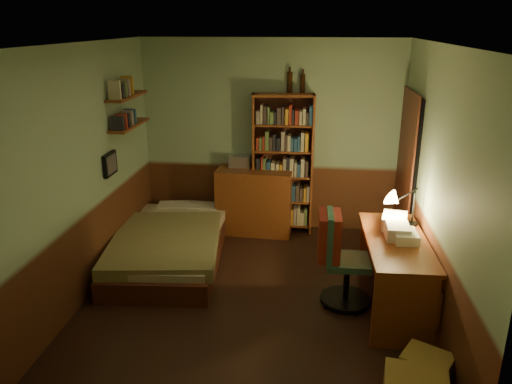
# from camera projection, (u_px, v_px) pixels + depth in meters

# --- Properties ---
(floor) EXTENTS (3.50, 4.00, 0.02)m
(floor) POSITION_uv_depth(u_px,v_px,m) (253.00, 297.00, 5.34)
(floor) COLOR black
(floor) RESTS_ON ground
(ceiling) EXTENTS (3.50, 4.00, 0.02)m
(ceiling) POSITION_uv_depth(u_px,v_px,m) (253.00, 43.00, 4.49)
(ceiling) COLOR silver
(ceiling) RESTS_ON wall_back
(wall_back) EXTENTS (3.50, 0.02, 2.60)m
(wall_back) POSITION_uv_depth(u_px,v_px,m) (271.00, 137.00, 6.80)
(wall_back) COLOR #85A381
(wall_back) RESTS_ON ground
(wall_left) EXTENTS (0.02, 4.00, 2.60)m
(wall_left) POSITION_uv_depth(u_px,v_px,m) (83.00, 175.00, 5.11)
(wall_left) COLOR #85A381
(wall_left) RESTS_ON ground
(wall_right) EXTENTS (0.02, 4.00, 2.60)m
(wall_right) POSITION_uv_depth(u_px,v_px,m) (437.00, 188.00, 4.72)
(wall_right) COLOR #85A381
(wall_right) RESTS_ON ground
(wall_front) EXTENTS (3.50, 0.02, 2.60)m
(wall_front) POSITION_uv_depth(u_px,v_px,m) (213.00, 281.00, 3.03)
(wall_front) COLOR #85A381
(wall_front) RESTS_ON ground
(doorway) EXTENTS (0.06, 0.90, 2.00)m
(doorway) POSITION_uv_depth(u_px,v_px,m) (407.00, 177.00, 6.05)
(doorway) COLOR black
(doorway) RESTS_ON ground
(door_trim) EXTENTS (0.02, 0.98, 2.08)m
(door_trim) POSITION_uv_depth(u_px,v_px,m) (404.00, 177.00, 6.05)
(door_trim) COLOR #3E1A10
(door_trim) RESTS_ON ground
(bed) EXTENTS (1.34, 2.28, 0.65)m
(bed) POSITION_uv_depth(u_px,v_px,m) (170.00, 234.00, 6.10)
(bed) COLOR #5C7239
(bed) RESTS_ON ground
(dresser) EXTENTS (1.04, 0.57, 0.90)m
(dresser) POSITION_uv_depth(u_px,v_px,m) (255.00, 201.00, 6.87)
(dresser) COLOR brown
(dresser) RESTS_ON ground
(mini_stereo) EXTENTS (0.30, 0.24, 0.15)m
(mini_stereo) POSITION_uv_depth(u_px,v_px,m) (239.00, 161.00, 6.84)
(mini_stereo) COLOR #B2B2B7
(mini_stereo) RESTS_ON dresser
(bookshelf) EXTENTS (0.84, 0.33, 1.90)m
(bookshelf) POSITION_uv_depth(u_px,v_px,m) (282.00, 165.00, 6.75)
(bookshelf) COLOR brown
(bookshelf) RESTS_ON ground
(bottle_left) EXTENTS (0.07, 0.07, 0.27)m
(bottle_left) POSITION_uv_depth(u_px,v_px,m) (290.00, 82.00, 6.49)
(bottle_left) COLOR black
(bottle_left) RESTS_ON bookshelf
(bottle_right) EXTENTS (0.08, 0.08, 0.25)m
(bottle_right) POSITION_uv_depth(u_px,v_px,m) (303.00, 83.00, 6.47)
(bottle_right) COLOR black
(bottle_right) RESTS_ON bookshelf
(desk) EXTENTS (0.63, 1.44, 0.76)m
(desk) POSITION_uv_depth(u_px,v_px,m) (393.00, 274.00, 5.02)
(desk) COLOR brown
(desk) RESTS_ON ground
(paper_stack) EXTENTS (0.30, 0.37, 0.13)m
(paper_stack) POSITION_uv_depth(u_px,v_px,m) (394.00, 221.00, 5.17)
(paper_stack) COLOR silver
(paper_stack) RESTS_ON desk
(desk_lamp) EXTENTS (0.22, 0.22, 0.58)m
(desk_lamp) POSITION_uv_depth(u_px,v_px,m) (414.00, 199.00, 5.16)
(desk_lamp) COLOR black
(desk_lamp) RESTS_ON desk
(office_chair) EXTENTS (0.54, 0.48, 1.08)m
(office_chair) POSITION_uv_depth(u_px,v_px,m) (348.00, 256.00, 5.06)
(office_chair) COLOR #356148
(office_chair) RESTS_ON ground
(red_jacket) EXTENTS (0.35, 0.45, 0.47)m
(red_jacket) POSITION_uv_depth(u_px,v_px,m) (341.00, 188.00, 4.67)
(red_jacket) COLOR maroon
(red_jacket) RESTS_ON office_chair
(wall_shelf_lower) EXTENTS (0.20, 0.90, 0.03)m
(wall_shelf_lower) POSITION_uv_depth(u_px,v_px,m) (130.00, 125.00, 6.03)
(wall_shelf_lower) COLOR brown
(wall_shelf_lower) RESTS_ON wall_left
(wall_shelf_upper) EXTENTS (0.20, 0.90, 0.03)m
(wall_shelf_upper) POSITION_uv_depth(u_px,v_px,m) (127.00, 96.00, 5.92)
(wall_shelf_upper) COLOR brown
(wall_shelf_upper) RESTS_ON wall_left
(framed_picture) EXTENTS (0.04, 0.32, 0.26)m
(framed_picture) POSITION_uv_depth(u_px,v_px,m) (110.00, 164.00, 5.68)
(framed_picture) COLOR black
(framed_picture) RESTS_ON wall_left
(cardboard_box_b) EXTENTS (0.47, 0.45, 0.26)m
(cardboard_box_b) POSITION_uv_depth(u_px,v_px,m) (426.00, 369.00, 4.03)
(cardboard_box_b) COLOR olive
(cardboard_box_b) RESTS_ON ground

